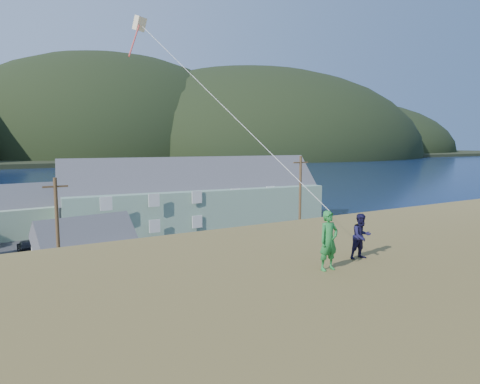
# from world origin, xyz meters

# --- Properties ---
(ground) EXTENTS (900.00, 900.00, 0.00)m
(ground) POSITION_xyz_m (0.00, 0.00, 0.00)
(ground) COLOR #0A1638
(ground) RESTS_ON ground
(grass_strip) EXTENTS (110.00, 8.00, 0.10)m
(grass_strip) POSITION_xyz_m (0.00, -2.00, 0.05)
(grass_strip) COLOR #4C3D19
(grass_strip) RESTS_ON ground
(waterfront_lot) EXTENTS (72.00, 36.00, 0.12)m
(waterfront_lot) POSITION_xyz_m (0.00, 17.00, 0.06)
(waterfront_lot) COLOR #28282B
(waterfront_lot) RESTS_ON ground
(wharf) EXTENTS (26.00, 14.00, 0.90)m
(wharf) POSITION_xyz_m (-6.00, 40.00, 0.45)
(wharf) COLOR gray
(wharf) RESTS_ON ground
(far_shore) EXTENTS (900.00, 320.00, 2.00)m
(far_shore) POSITION_xyz_m (0.00, 330.00, 1.00)
(far_shore) COLOR black
(far_shore) RESTS_ON ground
(far_hills) EXTENTS (760.00, 265.00, 143.00)m
(far_hills) POSITION_xyz_m (35.59, 279.38, 2.00)
(far_hills) COLOR black
(far_hills) RESTS_ON ground
(lodge) EXTENTS (32.39, 12.02, 11.13)m
(lodge) POSITION_xyz_m (13.77, 18.75, 4.29)
(lodge) COLOR gray
(lodge) RESTS_ON waterfront_lot
(shed_white) EXTENTS (8.37, 6.22, 6.10)m
(shed_white) POSITION_xyz_m (-1.70, 6.13, 2.35)
(shed_white) COLOR silver
(shed_white) RESTS_ON waterfront_lot
(shed_palegreen_far) EXTENTS (11.61, 7.30, 7.47)m
(shed_palegreen_far) POSITION_xyz_m (-4.34, 26.92, 2.85)
(shed_palegreen_far) COLOR gray
(shed_palegreen_far) RESTS_ON waterfront_lot
(utility_poles) EXTENTS (34.31, 0.24, 9.70)m
(utility_poles) POSITION_xyz_m (-1.79, 1.50, 4.77)
(utility_poles) COLOR #47331E
(utility_poles) RESTS_ON waterfront_lot
(kite_flyer_green) EXTENTS (0.66, 0.44, 1.81)m
(kite_flyer_green) POSITION_xyz_m (0.51, -19.65, 8.11)
(kite_flyer_green) COLOR #207732
(kite_flyer_green) RESTS_ON hillside
(kite_flyer_navy) EXTENTS (0.80, 0.65, 1.52)m
(kite_flyer_navy) POSITION_xyz_m (2.31, -19.25, 7.96)
(kite_flyer_navy) COLOR #151335
(kite_flyer_navy) RESTS_ON hillside
(kite_rig) EXTENTS (2.21, 4.24, 10.85)m
(kite_rig) POSITION_xyz_m (-2.67, -12.12, 15.52)
(kite_rig) COLOR #FAEABE
(kite_rig) RESTS_ON ground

